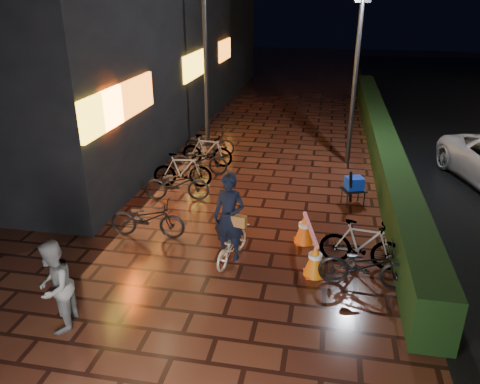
% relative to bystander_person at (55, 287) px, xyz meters
% --- Properties ---
extents(ground, '(80.00, 80.00, 0.00)m').
position_rel_bystander_person_xyz_m(ground, '(2.56, 2.44, -0.79)').
color(ground, '#381911').
rests_on(ground, ground).
extents(hedge, '(0.70, 20.00, 1.00)m').
position_rel_bystander_person_xyz_m(hedge, '(5.86, 10.44, -0.29)').
color(hedge, black).
rests_on(hedge, ground).
extents(bystander_person, '(0.73, 0.86, 1.58)m').
position_rel_bystander_person_xyz_m(bystander_person, '(0.00, 0.00, 0.00)').
color(bystander_person, '#5A5A5C').
rests_on(bystander_person, ground).
extents(storefront_block, '(12.09, 22.00, 9.00)m').
position_rel_bystander_person_xyz_m(storefront_block, '(-6.94, 13.94, 3.71)').
color(storefront_block, black).
rests_on(storefront_block, ground).
extents(lamp_post_hedge, '(0.48, 0.24, 5.14)m').
position_rel_bystander_person_xyz_m(lamp_post_hedge, '(4.76, 9.06, 2.04)').
color(lamp_post_hedge, black).
rests_on(lamp_post_hedge, ground).
extents(lamp_post_sf, '(0.55, 0.17, 5.69)m').
position_rel_bystander_person_xyz_m(lamp_post_sf, '(-0.14, 10.18, 2.34)').
color(lamp_post_sf, black).
rests_on(lamp_post_sf, ground).
extents(cyclist, '(0.77, 1.41, 1.92)m').
position_rel_bystander_person_xyz_m(cyclist, '(2.31, 2.53, -0.07)').
color(cyclist, white).
rests_on(cyclist, ground).
extents(traffic_barrier, '(0.74, 1.71, 0.70)m').
position_rel_bystander_person_xyz_m(traffic_barrier, '(3.87, 2.98, -0.44)').
color(traffic_barrier, orange).
rests_on(traffic_barrier, ground).
extents(cart_assembly, '(0.70, 0.75, 1.08)m').
position_rel_bystander_person_xyz_m(cart_assembly, '(4.82, 5.83, -0.24)').
color(cart_assembly, black).
rests_on(cart_assembly, ground).
extents(parked_bikes_storefront, '(1.92, 6.47, 0.99)m').
position_rel_bystander_person_xyz_m(parked_bikes_storefront, '(0.28, 6.46, -0.33)').
color(parked_bikes_storefront, black).
rests_on(parked_bikes_storefront, ground).
extents(parked_bikes_hedge, '(1.72, 1.34, 0.99)m').
position_rel_bystander_person_xyz_m(parked_bikes_hedge, '(4.90, 2.46, -0.32)').
color(parked_bikes_hedge, black).
rests_on(parked_bikes_hedge, ground).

